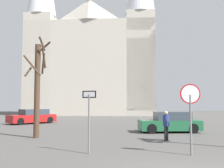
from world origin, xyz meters
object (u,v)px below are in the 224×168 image
object	(u,v)px
parked_car_far_red	(32,117)
bare_tree	(37,86)
cathedral	(92,53)
pedestrian_walking	(166,123)
stop_sign	(190,105)
parked_car_near_green	(170,123)
one_way_arrow_sign	(89,114)

from	to	relation	value
parked_car_far_red	bare_tree	bearing A→B (deg)	-75.61
cathedral	bare_tree	size ratio (longest dim) A/B	5.82
bare_tree	pedestrian_walking	size ratio (longest dim) A/B	3.72
stop_sign	parked_car_near_green	bearing A→B (deg)	79.76
bare_tree	pedestrian_walking	bearing A→B (deg)	-12.62
cathedral	stop_sign	distance (m)	36.15
one_way_arrow_sign	parked_car_near_green	size ratio (longest dim) A/B	0.61
cathedral	stop_sign	xyz separation A→B (m)	(4.35, -34.83, -8.66)
parked_car_near_green	parked_car_far_red	world-z (taller)	parked_car_near_green
cathedral	one_way_arrow_sign	distance (m)	35.44
one_way_arrow_sign	pedestrian_walking	size ratio (longest dim) A/B	1.58
stop_sign	parked_car_far_red	distance (m)	18.80
one_way_arrow_sign	parked_car_far_red	world-z (taller)	one_way_arrow_sign
pedestrian_walking	parked_car_near_green	bearing A→B (deg)	71.42
parked_car_far_red	parked_car_near_green	bearing A→B (deg)	-36.38
one_way_arrow_sign	parked_car_near_green	distance (m)	9.06
stop_sign	pedestrian_walking	distance (m)	3.97
parked_car_far_red	pedestrian_walking	size ratio (longest dim) A/B	2.87
bare_tree	parked_car_near_green	bearing A→B (deg)	15.94
one_way_arrow_sign	cathedral	bearing A→B (deg)	90.75
parked_car_far_red	stop_sign	bearing A→B (deg)	-58.78
stop_sign	one_way_arrow_sign	size ratio (longest dim) A/B	1.10
parked_car_near_green	parked_car_far_red	distance (m)	13.84
bare_tree	parked_car_near_green	xyz separation A→B (m)	(8.42, 2.40, -2.30)
stop_sign	parked_car_far_red	xyz separation A→B (m)	(-9.72, 16.04, -1.25)
parked_car_far_red	cathedral	bearing A→B (deg)	74.02
stop_sign	bare_tree	size ratio (longest dim) A/B	0.47
cathedral	parked_car_far_red	world-z (taller)	cathedral
cathedral	parked_car_near_green	distance (m)	29.33
stop_sign	one_way_arrow_sign	world-z (taller)	stop_sign
parked_car_near_green	cathedral	bearing A→B (deg)	102.05
one_way_arrow_sign	parked_car_far_red	distance (m)	16.58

